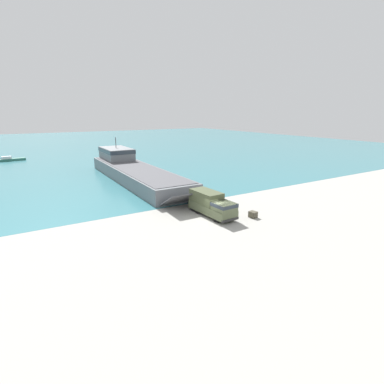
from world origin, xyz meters
TOP-DOWN VIEW (x-y plane):
  - ground_plane at (0.00, 0.00)m, footprint 240.00×240.00m
  - water_surface at (0.00, 97.36)m, footprint 240.00×180.00m
  - landing_craft at (0.24, 28.50)m, footprint 8.12×40.19m
  - military_truck at (1.11, 1.46)m, footprint 2.85×7.53m
  - soldier_on_ramp at (3.45, 0.87)m, footprint 0.40×0.50m
  - moored_boat_c at (-21.08, 67.06)m, footprint 8.03×2.71m
  - mooring_bollard at (6.69, 6.53)m, footprint 0.28×0.28m
  - cargo_crate at (5.16, -1.97)m, footprint 0.94×1.07m

SIDE VIEW (x-z plane):
  - ground_plane at x=0.00m, z-range 0.00..0.00m
  - water_surface at x=0.00m, z-range 0.00..0.01m
  - cargo_crate at x=5.16m, z-range 0.00..0.79m
  - moored_boat_c at x=-21.08m, z-range -0.22..1.09m
  - mooring_bollard at x=6.69m, z-range 0.04..0.94m
  - soldier_on_ramp at x=3.45m, z-range 0.13..1.85m
  - military_truck at x=1.11m, z-range 0.03..3.04m
  - landing_craft at x=0.24m, z-range -1.92..5.62m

